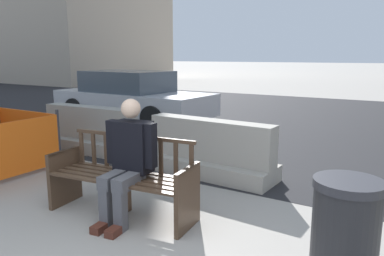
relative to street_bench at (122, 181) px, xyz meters
name	(u,v)px	position (x,y,z in m)	size (l,w,h in m)	color
street_asphalt	(328,122)	(0.67, 7.32, -0.39)	(120.00, 12.00, 0.01)	black
street_bench	(122,181)	(0.00, 0.00, 0.00)	(1.74, 0.71, 0.88)	#473323
seated_person	(128,158)	(0.13, -0.04, 0.29)	(0.59, 0.75, 1.31)	black
jersey_barrier_centre	(210,153)	(0.14, 1.76, -0.06)	(2.03, 0.78, 0.84)	#9E998E
jersey_barrier_left	(91,133)	(-2.46, 1.86, -0.06)	(2.02, 0.76, 0.84)	gray
car_sedan_mid	(131,97)	(-3.86, 4.66, 0.29)	(4.46, 1.96, 1.36)	#B7B7BC
trash_bin	(344,244)	(2.39, -0.38, 0.08)	(0.47, 0.47, 0.94)	#232326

